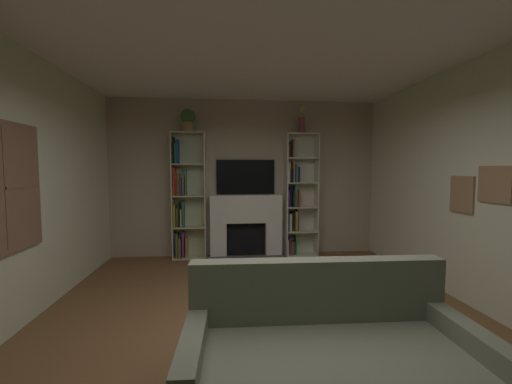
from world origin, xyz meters
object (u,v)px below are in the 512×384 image
object	(u,v)px
vase_with_flowers	(302,123)
bookshelf_right	(297,197)
couch	(330,365)
coffee_table	(302,305)
bookshelf_left	(185,200)
fireplace	(246,223)
tv	(246,177)
potted_plant	(188,119)

from	to	relation	value
vase_with_flowers	bookshelf_right	bearing A→B (deg)	155.41
couch	vase_with_flowers	bearing A→B (deg)	78.91
bookshelf_right	coffee_table	bearing A→B (deg)	-102.30
bookshelf_left	couch	size ratio (longest dim) A/B	1.14
fireplace	couch	xyz separation A→B (m)	(0.29, -3.83, -0.31)
fireplace	tv	distance (m)	0.87
bookshelf_right	couch	xyz separation A→B (m)	(-0.67, -3.84, -0.80)
coffee_table	bookshelf_left	bearing A→B (deg)	114.20
fireplace	vase_with_flowers	bearing A→B (deg)	-1.60
fireplace	bookshelf_left	xyz separation A→B (m)	(-1.11, 0.01, 0.44)
couch	bookshelf_left	bearing A→B (deg)	109.92
fireplace	couch	distance (m)	3.86
vase_with_flowers	potted_plant	bearing A→B (deg)	179.98
potted_plant	couch	xyz separation A→B (m)	(1.32, -3.81, -2.20)
tv	couch	distance (m)	4.11
tv	bookshelf_left	bearing A→B (deg)	-175.82
bookshelf_left	coffee_table	size ratio (longest dim) A/B	2.85
bookshelf_right	tv	bearing A→B (deg)	174.81
potted_plant	bookshelf_left	bearing A→B (deg)	152.35
bookshelf_right	potted_plant	distance (m)	2.44
bookshelf_right	vase_with_flowers	world-z (taller)	vase_with_flowers
potted_plant	tv	bearing A→B (deg)	6.63
fireplace	coffee_table	distance (m)	3.11
bookshelf_left	bookshelf_right	xyz separation A→B (m)	(2.07, -0.01, 0.04)
bookshelf_right	coffee_table	world-z (taller)	bookshelf_right
couch	coffee_table	xyz separation A→B (m)	(-0.00, 0.75, 0.09)
bookshelf_left	bookshelf_right	size ratio (longest dim) A/B	1.00
vase_with_flowers	coffee_table	world-z (taller)	vase_with_flowers
bookshelf_left	vase_with_flowers	distance (m)	2.56
couch	coffee_table	distance (m)	0.75
vase_with_flowers	couch	bearing A→B (deg)	-101.09
tv	bookshelf_right	size ratio (longest dim) A/B	0.48
tv	coffee_table	bearing A→B (deg)	-84.87
bookshelf_left	potted_plant	world-z (taller)	potted_plant
potted_plant	bookshelf_right	bearing A→B (deg)	0.95
bookshelf_right	couch	world-z (taller)	bookshelf_right
bookshelf_left	vase_with_flowers	size ratio (longest dim) A/B	4.56
vase_with_flowers	bookshelf_left	bearing A→B (deg)	178.93
bookshelf_right	coffee_table	distance (m)	3.24
potted_plant	vase_with_flowers	size ratio (longest dim) A/B	0.81
tv	vase_with_flowers	bearing A→B (deg)	-6.67
coffee_table	vase_with_flowers	bearing A→B (deg)	76.26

